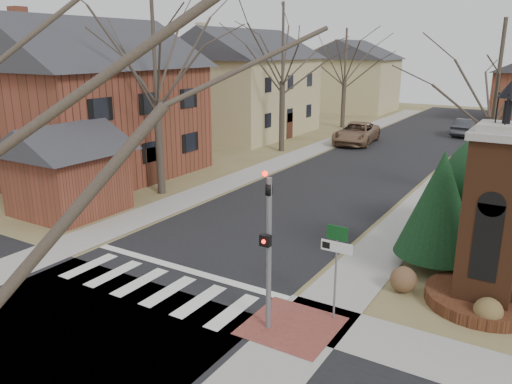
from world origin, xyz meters
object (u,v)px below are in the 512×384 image
Objects in this scene: traffic_signal_pole at (268,239)px; brick_gate_monument at (490,236)px; sign_post at (336,254)px; distant_car at (467,127)px; pickup_truck at (356,133)px.

brick_gate_monument is (4.70, 4.42, -0.42)m from traffic_signal_pole.
distant_car is (-2.19, 34.07, -1.21)m from sign_post.
sign_post is 27.28m from pickup_truck.
brick_gate_monument reaches higher than pickup_truck.
traffic_signal_pole is 6.47m from brick_gate_monument.
traffic_signal_pole is 28.27m from pickup_truck.
pickup_truck is (-12.40, 22.72, -1.35)m from brick_gate_monument.
traffic_signal_pole reaches higher than pickup_truck.
brick_gate_monument is 1.10× the size of pickup_truck.
pickup_truck is at bearing 55.42° from distant_car.
pickup_truck is (-8.99, 25.73, -1.13)m from sign_post.
distant_car is at bearing 93.68° from sign_post.
traffic_signal_pole is at bearing -136.76° from brick_gate_monument.
distant_car is at bearing 100.22° from brick_gate_monument.
sign_post is 0.62× the size of distant_car.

